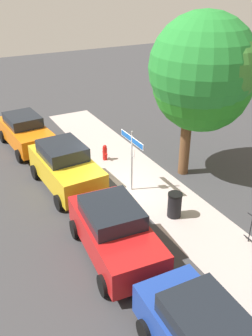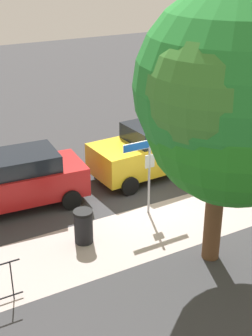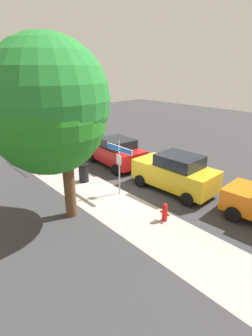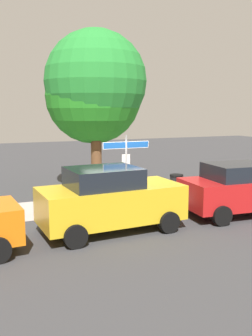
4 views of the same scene
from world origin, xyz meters
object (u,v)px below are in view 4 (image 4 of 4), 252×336
(car_yellow, at_px, (110,199))
(car_red, at_px, (242,189))
(shade_tree, at_px, (97,87))
(fire_hydrant, at_px, (41,204))
(street_sign, at_px, (126,156))
(trash_bin, at_px, (176,186))

(car_yellow, height_order, car_red, car_yellow)
(car_yellow, relative_size, car_red, 1.00)
(shade_tree, distance_m, fire_hydrant, 6.08)
(car_yellow, bearing_deg, shade_tree, 71.93)
(car_red, bearing_deg, shade_tree, 123.68)
(street_sign, xyz_separation_m, car_red, (3.29, -2.42, -0.99))
(car_red, distance_m, fire_hydrant, 6.91)
(car_red, bearing_deg, car_yellow, -176.76)
(car_yellow, bearing_deg, fire_hydrant, 118.89)
(trash_bin, bearing_deg, shade_tree, 130.17)
(shade_tree, distance_m, trash_bin, 5.50)
(shade_tree, relative_size, trash_bin, 7.12)
(car_yellow, distance_m, fire_hydrant, 3.04)
(car_yellow, relative_size, trash_bin, 4.38)
(shade_tree, bearing_deg, fire_hydrant, -134.79)
(street_sign, xyz_separation_m, trash_bin, (2.43, 0.50, -1.40))
(car_red, relative_size, fire_hydrant, 5.51)
(trash_bin, bearing_deg, car_yellow, -144.25)
(street_sign, distance_m, trash_bin, 2.85)
(car_yellow, height_order, trash_bin, car_yellow)
(street_sign, bearing_deg, fire_hydrant, 176.31)
(shade_tree, bearing_deg, car_yellow, -105.23)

